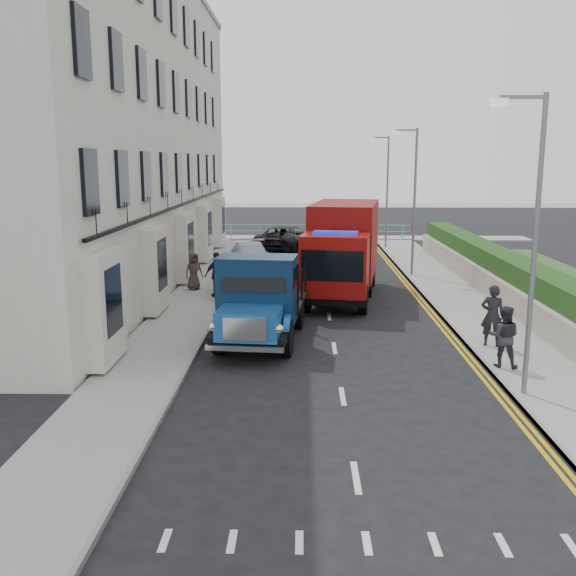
% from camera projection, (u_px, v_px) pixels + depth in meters
% --- Properties ---
extents(ground, '(120.00, 120.00, 0.00)m').
position_uv_depth(ground, '(338.00, 370.00, 17.31)').
color(ground, black).
rests_on(ground, ground).
extents(pavement_west, '(2.40, 38.00, 0.12)m').
position_uv_depth(pavement_west, '(199.00, 297.00, 26.23)').
color(pavement_west, gray).
rests_on(pavement_west, ground).
extents(pavement_east, '(2.60, 38.00, 0.12)m').
position_uv_depth(pavement_east, '(457.00, 298.00, 26.00)').
color(pavement_east, gray).
rests_on(pavement_east, ground).
extents(promenade, '(30.00, 2.50, 0.12)m').
position_uv_depth(promenade, '(316.00, 238.00, 45.72)').
color(promenade, gray).
rests_on(promenade, ground).
extents(sea_plane, '(120.00, 120.00, 0.00)m').
position_uv_depth(sea_plane, '(311.00, 207.00, 76.12)').
color(sea_plane, '#4F636B').
rests_on(sea_plane, ground).
extents(terrace_west, '(6.31, 30.20, 14.25)m').
position_uv_depth(terrace_west, '(115.00, 123.00, 28.85)').
color(terrace_west, silver).
rests_on(terrace_west, ground).
extents(garden_east, '(1.45, 28.00, 1.75)m').
position_uv_depth(garden_east, '(506.00, 278.00, 25.79)').
color(garden_east, '#B2AD9E').
rests_on(garden_east, ground).
extents(seafront_railing, '(13.00, 0.08, 1.11)m').
position_uv_depth(seafront_railing, '(317.00, 232.00, 44.83)').
color(seafront_railing, '#59B2A5').
rests_on(seafront_railing, ground).
extents(lamp_near, '(1.23, 0.18, 7.00)m').
position_uv_depth(lamp_near, '(531.00, 230.00, 14.46)').
color(lamp_near, slate).
rests_on(lamp_near, ground).
extents(lamp_mid, '(1.23, 0.18, 7.00)m').
position_uv_depth(lamp_mid, '(412.00, 194.00, 30.15)').
color(lamp_mid, slate).
rests_on(lamp_mid, ground).
extents(lamp_far, '(1.23, 0.18, 7.00)m').
position_uv_depth(lamp_far, '(385.00, 185.00, 39.95)').
color(lamp_far, slate).
rests_on(lamp_far, ground).
extents(bedford_lorry, '(2.79, 5.95, 2.73)m').
position_uv_depth(bedford_lorry, '(258.00, 305.00, 19.29)').
color(bedford_lorry, black).
rests_on(bedford_lorry, ground).
extents(red_lorry, '(3.58, 7.57, 3.81)m').
position_uv_depth(red_lorry, '(343.00, 248.00, 26.15)').
color(red_lorry, black).
rests_on(red_lorry, ground).
extents(parked_car_front, '(2.27, 4.60, 1.51)m').
position_uv_depth(parked_car_front, '(254.00, 306.00, 21.49)').
color(parked_car_front, black).
rests_on(parked_car_front, ground).
extents(parked_car_mid, '(1.46, 4.04, 1.32)m').
position_uv_depth(parked_car_mid, '(240.00, 279.00, 26.76)').
color(parked_car_mid, '#567EBA').
rests_on(parked_car_mid, ground).
extents(parked_car_rear, '(2.70, 5.38, 1.50)m').
position_uv_depth(parked_car_rear, '(250.00, 259.00, 31.75)').
color(parked_car_rear, '#B9BABF').
rests_on(parked_car_rear, ground).
extents(seafront_car_left, '(4.20, 6.28, 1.60)m').
position_uv_depth(seafront_car_left, '(286.00, 238.00, 39.62)').
color(seafront_car_left, black).
rests_on(seafront_car_left, ground).
extents(seafront_car_right, '(2.65, 5.09, 1.65)m').
position_uv_depth(seafront_car_right, '(328.00, 244.00, 36.74)').
color(seafront_car_right, '#AFAFB4').
rests_on(seafront_car_right, ground).
extents(pedestrian_east_near, '(0.78, 0.64, 1.85)m').
position_uv_depth(pedestrian_east_near, '(492.00, 315.00, 18.94)').
color(pedestrian_east_near, black).
rests_on(pedestrian_east_near, pavement_east).
extents(pedestrian_east_far, '(0.98, 0.87, 1.66)m').
position_uv_depth(pedestrian_east_far, '(504.00, 337.00, 17.03)').
color(pedestrian_east_far, '#312C36').
rests_on(pedestrian_east_far, pavement_east).
extents(pedestrian_west_near, '(1.14, 0.92, 1.81)m').
position_uv_depth(pedestrian_west_near, '(217.00, 274.00, 25.79)').
color(pedestrian_west_near, black).
rests_on(pedestrian_west_near, pavement_west).
extents(pedestrian_west_far, '(0.92, 0.84, 1.58)m').
position_uv_depth(pedestrian_west_far, '(194.00, 271.00, 27.21)').
color(pedestrian_west_far, '#392D29').
rests_on(pedestrian_west_far, pavement_west).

